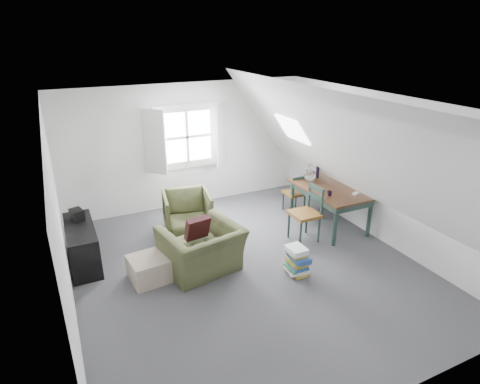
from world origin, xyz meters
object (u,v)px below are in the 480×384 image
armchair_near (202,270)px  dining_chair_near (307,213)px  ottoman (149,269)px  armchair_far (188,231)px  dining_chair_far (295,193)px  media_shelf (83,248)px  dining_table (330,193)px  magazine_stack (297,261)px

armchair_near → dining_chair_near: 2.05m
ottoman → dining_chair_near: (2.76, 0.04, 0.33)m
armchair_far → ottoman: bearing=-120.0°
dining_chair_far → media_shelf: (-4.02, -0.22, -0.13)m
armchair_far → dining_table: (2.45, -0.88, 0.65)m
dining_table → magazine_stack: size_ratio=3.43×
ottoman → magazine_stack: size_ratio=1.22×
dining_table → media_shelf: dining_table is taller
ottoman → magazine_stack: 2.19m
armchair_far → dining_chair_near: dining_chair_near is taller
armchair_near → dining_table: bearing=178.5°
dining_chair_near → armchair_near: bearing=-77.3°
dining_chair_far → dining_chair_near: size_ratio=0.82×
dining_table → dining_chair_near: 0.76m
armchair_near → dining_chair_far: dining_chair_far is taller
armchair_near → dining_chair_far: (2.42, 1.18, 0.42)m
dining_chair_far → armchair_near: bearing=19.2°
armchair_near → ottoman: bearing=-17.5°
ottoman → dining_chair_near: bearing=0.9°
ottoman → media_shelf: bearing=133.7°
armchair_near → armchair_far: size_ratio=1.33×
armchair_near → magazine_stack: (1.25, -0.71, 0.22)m
media_shelf → armchair_near: bearing=-32.7°
armchair_far → dining_chair_far: size_ratio=1.03×
dining_table → dining_chair_near: dining_chair_near is taller
dining_chair_near → media_shelf: 3.68m
ottoman → dining_chair_near: dining_chair_near is taller
armchair_far → magazine_stack: bearing=-52.8°
magazine_stack → dining_table: bearing=38.6°
dining_chair_far → media_shelf: bearing=-3.7°
dining_table → media_shelf: size_ratio=1.21×
media_shelf → magazine_stack: (2.86, -1.66, -0.07)m
media_shelf → armchair_far: bearing=8.8°
ottoman → magazine_stack: (2.04, -0.80, 0.04)m
media_shelf → dining_chair_far: bearing=1.2°
armchair_near → dining_chair_far: bearing=-164.4°
armchair_near → dining_chair_far: size_ratio=1.37×
dining_chair_near → magazine_stack: bearing=-31.9°
armchair_far → magazine_stack: 2.27m
armchair_near → dining_table: (2.66, 0.42, 0.65)m
armchair_near → magazine_stack: 1.46m
armchair_near → media_shelf: (-1.61, 0.96, 0.29)m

